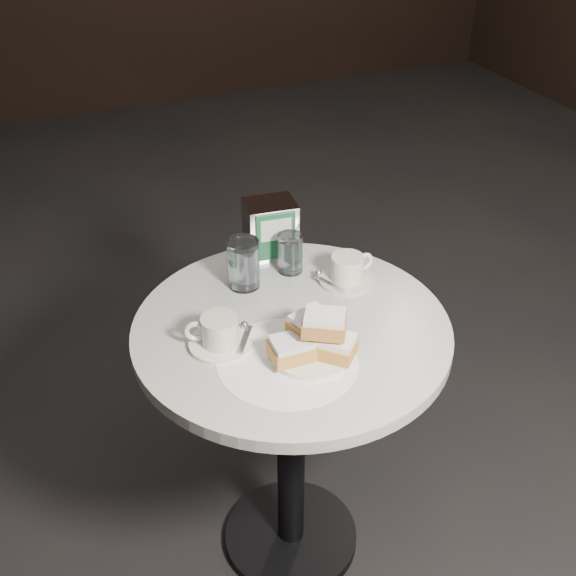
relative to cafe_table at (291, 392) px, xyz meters
The scene contains 9 objects.
ground 0.55m from the cafe_table, ahead, with size 7.00×7.00×0.00m, color black.
cafe_table is the anchor object (origin of this frame).
sugar_spill 0.23m from the cafe_table, 117.19° to the right, with size 0.29×0.29×0.00m, color white.
beignet_plate 0.27m from the cafe_table, 89.74° to the right, with size 0.22×0.22×0.11m.
coffee_cup_left 0.28m from the cafe_table, behind, with size 0.17×0.17×0.07m.
coffee_cup_right 0.31m from the cafe_table, 29.45° to the left, with size 0.15×0.15×0.07m.
water_glass_left 0.32m from the cafe_table, 102.66° to the left, with size 0.09×0.09×0.12m.
water_glass_right 0.33m from the cafe_table, 67.76° to the left, with size 0.07×0.07×0.10m.
napkin_dispenser 0.41m from the cafe_table, 76.77° to the left, with size 0.13×0.12×0.14m.
Camera 1 is at (-0.50, -1.15, 1.70)m, focal length 45.00 mm.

